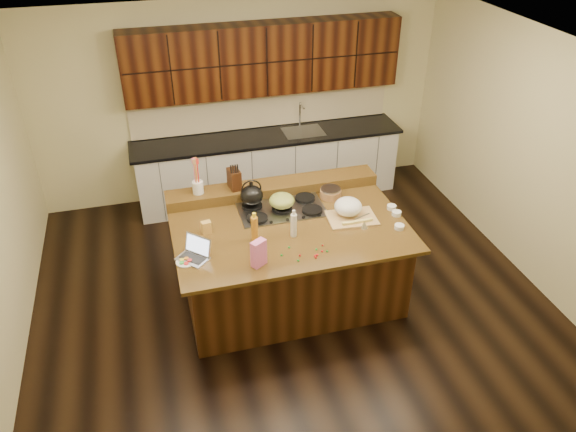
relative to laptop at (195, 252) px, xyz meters
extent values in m
cube|color=black|center=(1.01, 0.29, -0.98)|extent=(5.50, 5.00, 0.01)
cube|color=silver|center=(1.01, 0.29, 1.73)|extent=(5.50, 5.00, 0.01)
cube|color=beige|center=(1.01, 2.80, 0.38)|extent=(5.50, 0.01, 2.70)
cube|color=beige|center=(1.01, -2.21, 0.38)|extent=(5.50, 0.01, 2.70)
cube|color=beige|center=(3.76, 0.29, 0.38)|extent=(0.01, 5.00, 2.70)
cube|color=black|center=(1.01, 0.29, -0.53)|extent=(2.22, 1.42, 0.88)
cube|color=black|center=(1.01, 0.29, -0.07)|extent=(2.40, 1.60, 0.04)
cube|color=black|center=(1.01, 0.99, 0.01)|extent=(2.40, 0.30, 0.12)
cube|color=gray|center=(1.01, 0.59, -0.05)|extent=(0.92, 0.52, 0.02)
cylinder|color=black|center=(0.71, 0.72, -0.03)|extent=(0.22, 0.22, 0.03)
cylinder|color=black|center=(1.31, 0.72, -0.03)|extent=(0.22, 0.22, 0.03)
cylinder|color=black|center=(0.71, 0.46, -0.03)|extent=(0.22, 0.22, 0.03)
cylinder|color=black|center=(1.31, 0.46, -0.03)|extent=(0.22, 0.22, 0.03)
cylinder|color=black|center=(1.01, 0.59, -0.03)|extent=(0.22, 0.22, 0.03)
cube|color=silver|center=(1.31, 2.46, -0.52)|extent=(3.60, 0.62, 0.90)
cube|color=black|center=(1.31, 2.46, -0.05)|extent=(3.70, 0.66, 0.04)
cube|color=gray|center=(1.81, 2.46, -0.04)|extent=(0.55, 0.42, 0.01)
cylinder|color=gray|center=(1.81, 2.64, 0.15)|extent=(0.02, 0.02, 0.36)
cube|color=black|center=(1.31, 2.61, 0.98)|extent=(3.60, 0.34, 0.90)
cube|color=beige|center=(1.31, 2.77, 0.23)|extent=(3.60, 0.03, 0.50)
ellipsoid|color=black|center=(0.71, 0.72, 0.10)|extent=(0.33, 0.33, 0.22)
ellipsoid|color=olive|center=(1.01, 0.59, 0.07)|extent=(0.35, 0.35, 0.15)
cube|color=#B7B7BC|center=(-0.03, -0.03, -0.05)|extent=(0.34, 0.34, 0.01)
cube|color=black|center=(-0.03, -0.03, -0.04)|extent=(0.25, 0.25, 0.00)
cube|color=#B7B7BC|center=(0.04, 0.04, 0.05)|extent=(0.24, 0.24, 0.18)
cube|color=silver|center=(0.03, 0.03, 0.05)|extent=(0.22, 0.22, 0.16)
cylinder|color=#BC7A21|center=(0.61, 0.12, 0.08)|extent=(0.09, 0.09, 0.27)
cylinder|color=silver|center=(1.00, 0.09, 0.07)|extent=(0.08, 0.08, 0.25)
cube|color=tan|center=(1.67, 0.23, -0.04)|extent=(0.53, 0.40, 0.02)
ellipsoid|color=white|center=(1.65, 0.30, 0.06)|extent=(0.29, 0.29, 0.18)
cube|color=#EDD872|center=(1.58, 0.11, -0.02)|extent=(0.11, 0.03, 0.03)
cube|color=#EDD872|center=(1.69, 0.11, -0.02)|extent=(0.11, 0.03, 0.03)
cube|color=#EDD872|center=(1.80, 0.11, -0.02)|extent=(0.11, 0.03, 0.03)
cylinder|color=gray|center=(1.78, 0.21, -0.03)|extent=(0.19, 0.08, 0.01)
cylinder|color=white|center=(2.08, -0.07, -0.03)|extent=(0.12, 0.12, 0.04)
cylinder|color=white|center=(2.16, 0.18, -0.03)|extent=(0.13, 0.13, 0.04)
cylinder|color=white|center=(2.16, 0.31, -0.03)|extent=(0.10, 0.10, 0.04)
cylinder|color=#996B3F|center=(1.61, 0.72, -0.01)|extent=(0.27, 0.27, 0.09)
cone|color=silver|center=(1.74, 0.05, -0.02)|extent=(0.10, 0.10, 0.07)
cube|color=pink|center=(0.56, -0.28, 0.08)|extent=(0.16, 0.14, 0.27)
cylinder|color=white|center=(-0.10, -0.06, -0.05)|extent=(0.20, 0.20, 0.01)
cube|color=gold|center=(0.16, 0.38, 0.01)|extent=(0.10, 0.08, 0.13)
cylinder|color=white|center=(0.17, 0.99, 0.14)|extent=(0.16, 0.16, 0.14)
cube|color=black|center=(0.57, 0.99, 0.18)|extent=(0.14, 0.20, 0.22)
ellipsoid|color=red|center=(0.96, -0.25, -0.04)|extent=(0.02, 0.02, 0.02)
ellipsoid|color=#198C26|center=(1.23, -0.14, -0.04)|extent=(0.02, 0.02, 0.02)
ellipsoid|color=red|center=(1.19, -0.24, -0.04)|extent=(0.02, 0.02, 0.02)
ellipsoid|color=#198C26|center=(0.79, -0.20, -0.04)|extent=(0.02, 0.02, 0.02)
ellipsoid|color=red|center=(1.10, -0.32, -0.04)|extent=(0.02, 0.02, 0.02)
ellipsoid|color=#198C26|center=(1.14, -0.20, -0.04)|extent=(0.02, 0.02, 0.02)
ellipsoid|color=red|center=(1.10, -0.30, -0.04)|extent=(0.02, 0.02, 0.02)
ellipsoid|color=#198C26|center=(1.23, -0.26, -0.04)|extent=(0.02, 0.02, 0.02)
ellipsoid|color=red|center=(1.13, -0.29, -0.04)|extent=(0.02, 0.02, 0.02)
ellipsoid|color=#198C26|center=(0.92, -0.33, -0.04)|extent=(0.02, 0.02, 0.02)
ellipsoid|color=red|center=(1.22, -0.15, -0.04)|extent=(0.02, 0.02, 0.02)
ellipsoid|color=#198C26|center=(0.90, -0.10, -0.04)|extent=(0.02, 0.02, 0.02)
camera|label=1|loc=(-0.28, -4.37, 3.15)|focal=35.00mm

